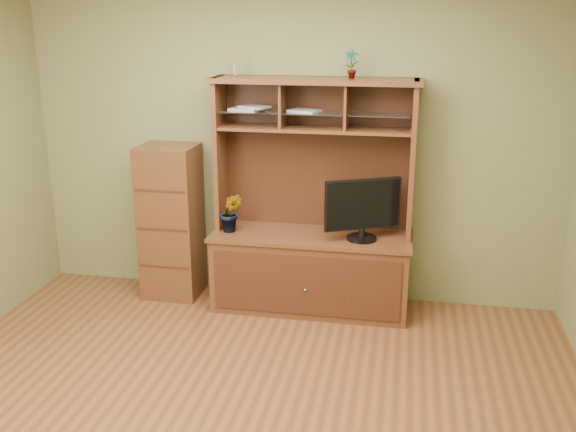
# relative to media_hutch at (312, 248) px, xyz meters

# --- Properties ---
(room) EXTENTS (4.54, 4.04, 2.74)m
(room) POSITION_rel_media_hutch_xyz_m (-0.22, -1.73, 0.83)
(room) COLOR #5A3319
(room) RESTS_ON ground
(media_hutch) EXTENTS (1.66, 0.61, 1.90)m
(media_hutch) POSITION_rel_media_hutch_xyz_m (0.00, 0.00, 0.00)
(media_hutch) COLOR #4E2C16
(media_hutch) RESTS_ON room
(monitor) EXTENTS (0.58, 0.32, 0.50)m
(monitor) POSITION_rel_media_hutch_xyz_m (0.42, -0.08, 0.39)
(monitor) COLOR black
(monitor) RESTS_ON media_hutch
(orchid_plant) EXTENTS (0.20, 0.17, 0.33)m
(orchid_plant) POSITION_rel_media_hutch_xyz_m (-0.66, -0.08, 0.29)
(orchid_plant) COLOR #345C1F
(orchid_plant) RESTS_ON media_hutch
(top_plant) EXTENTS (0.12, 0.09, 0.22)m
(top_plant) POSITION_rel_media_hutch_xyz_m (0.28, 0.08, 1.49)
(top_plant) COLOR #3C6A25
(top_plant) RESTS_ON media_hutch
(reed_diffuser) EXTENTS (0.06, 0.06, 0.29)m
(reed_diffuser) POSITION_rel_media_hutch_xyz_m (-0.64, 0.08, 1.49)
(reed_diffuser) COLOR silver
(reed_diffuser) RESTS_ON media_hutch
(magazines) EXTENTS (0.75, 0.25, 0.04)m
(magazines) POSITION_rel_media_hutch_xyz_m (-0.38, 0.08, 1.13)
(magazines) COLOR #A8A8AD
(magazines) RESTS_ON media_hutch
(side_cabinet) EXTENTS (0.47, 0.43, 1.33)m
(side_cabinet) POSITION_rel_media_hutch_xyz_m (-1.23, 0.04, 0.14)
(side_cabinet) COLOR #4E2C16
(side_cabinet) RESTS_ON room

